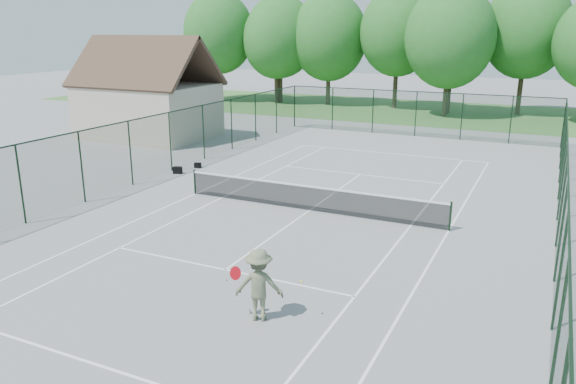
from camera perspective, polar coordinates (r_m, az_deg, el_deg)
name	(u,v)px	position (r m, az deg, el deg)	size (l,w,h in m)	color
ground	(309,210)	(22.55, 2.19, -1.89)	(140.00, 140.00, 0.00)	gray
grass_far	(447,113)	(50.90, 15.84, 7.73)	(80.00, 16.00, 0.01)	#457A36
court_lines	(309,210)	(22.55, 2.19, -1.88)	(11.05, 23.85, 0.01)	white
tennis_net	(310,197)	(22.38, 2.20, -0.49)	(11.08, 0.08, 1.10)	black
fence_enclosure	(310,173)	(22.11, 2.23, 1.96)	(18.05, 36.05, 3.02)	#15331F
utility_building	(147,90)	(38.66, -14.11, 9.99)	(8.60, 6.27, 6.63)	#C1B49B
tree_line_far	(453,42)	(50.42, 16.38, 14.46)	(39.40, 6.40, 9.70)	#3E2E20
sports_bag_a	(178,170)	(28.80, -11.16, 2.19)	(0.43, 0.26, 0.35)	black
sports_bag_b	(198,165)	(29.83, -9.16, 2.70)	(0.34, 0.21, 0.27)	black
tennis_player	(259,285)	(14.06, -2.97, -9.40)	(1.88, 1.06, 1.86)	#636B4D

